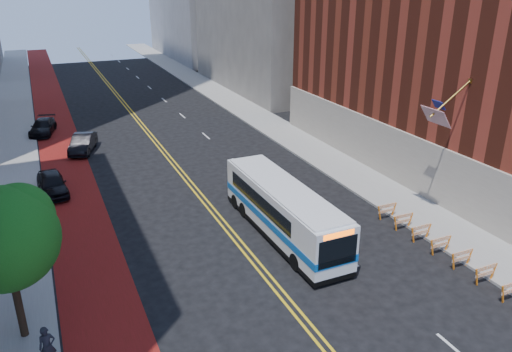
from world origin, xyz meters
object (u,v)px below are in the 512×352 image
object	(u,v)px
car_a	(52,184)
car_c	(43,127)
pedestrian	(47,347)
car_b	(83,143)
transit_bus	(282,209)
street_tree	(5,234)

from	to	relation	value
car_a	car_c	distance (m)	15.52
car_c	pedestrian	world-z (taller)	pedestrian
pedestrian	car_b	bearing A→B (deg)	75.92
car_c	transit_bus	bearing A→B (deg)	-52.54
car_a	car_c	bearing A→B (deg)	85.41
car_a	car_b	distance (m)	8.99
transit_bus	car_a	distance (m)	16.82
transit_bus	car_c	size ratio (longest dim) A/B	2.41
transit_bus	pedestrian	xyz separation A→B (m)	(-13.11, -6.01, -0.62)
car_b	car_a	bearing A→B (deg)	-90.76
transit_bus	pedestrian	size ratio (longest dim) A/B	6.65
street_tree	car_c	xyz separation A→B (m)	(1.94, 30.95, -4.23)
car_b	car_c	world-z (taller)	car_b
car_b	car_c	bearing A→B (deg)	131.27
street_tree	transit_bus	distance (m)	14.80
street_tree	pedestrian	world-z (taller)	street_tree
car_b	pedestrian	bearing A→B (deg)	-80.33
car_a	pedestrian	xyz separation A→B (m)	(-1.10, -17.76, 0.25)
street_tree	car_a	size ratio (longest dim) A/B	1.51
car_a	pedestrian	world-z (taller)	pedestrian
street_tree	pedestrian	distance (m)	4.62
street_tree	car_b	world-z (taller)	street_tree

